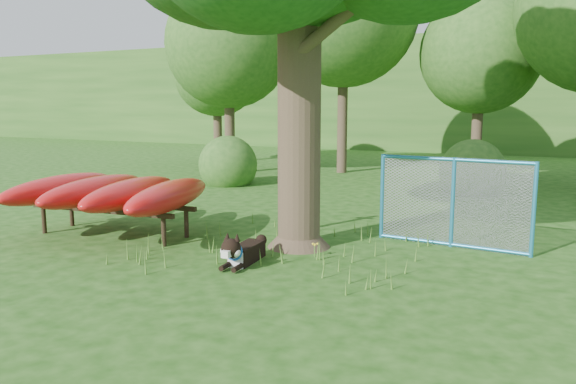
% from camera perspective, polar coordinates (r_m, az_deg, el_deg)
% --- Properties ---
extents(ground, '(80.00, 80.00, 0.00)m').
position_cam_1_polar(ground, '(8.57, -4.82, -7.64)').
color(ground, '#18440D').
rests_on(ground, ground).
extents(wooden_post, '(0.36, 0.13, 1.33)m').
position_cam_1_polar(wooden_post, '(10.76, 0.63, -0.36)').
color(wooden_post, '#65594C').
rests_on(wooden_post, ground).
extents(kayak_rack, '(3.82, 3.39, 1.08)m').
position_cam_1_polar(kayak_rack, '(10.93, -17.39, 0.01)').
color(kayak_rack, black).
rests_on(kayak_rack, ground).
extents(husky_dog, '(0.40, 1.29, 0.57)m').
position_cam_1_polar(husky_dog, '(8.66, -4.73, -6.08)').
color(husky_dog, black).
rests_on(husky_dog, ground).
extents(fence_section, '(2.64, 0.33, 2.58)m').
position_cam_1_polar(fence_section, '(9.98, 16.38, -1.04)').
color(fence_section, '#298BC3').
rests_on(fence_section, ground).
extents(wildflower_clump, '(0.11, 0.10, 0.23)m').
position_cam_1_polar(wildflower_clump, '(9.07, 2.73, -5.44)').
color(wildflower_clump, '#50812A').
rests_on(wildflower_clump, ground).
extents(bg_tree_a, '(4.40, 4.40, 6.70)m').
position_cam_1_polar(bg_tree_a, '(20.25, -6.08, 14.62)').
color(bg_tree_a, '#3E2F22').
rests_on(bg_tree_a, ground).
extents(bg_tree_b, '(5.20, 5.20, 8.22)m').
position_cam_1_polar(bg_tree_b, '(20.61, 5.70, 17.68)').
color(bg_tree_b, '#3E2F22').
rests_on(bg_tree_b, ground).
extents(bg_tree_c, '(4.00, 4.00, 6.12)m').
position_cam_1_polar(bg_tree_c, '(20.27, 18.99, 13.13)').
color(bg_tree_c, '#3E2F22').
rests_on(bg_tree_c, ground).
extents(bg_tree_f, '(3.60, 3.60, 5.55)m').
position_cam_1_polar(bg_tree_f, '(24.05, -7.26, 11.88)').
color(bg_tree_f, '#3E2F22').
rests_on(bg_tree_f, ground).
extents(shrub_left, '(1.80, 1.80, 1.80)m').
position_cam_1_polar(shrub_left, '(17.40, -6.09, 0.77)').
color(shrub_left, '#2B5A1D').
rests_on(shrub_left, ground).
extents(shrub_mid, '(1.80, 1.80, 1.80)m').
position_cam_1_polar(shrub_mid, '(16.35, 18.13, -0.14)').
color(shrub_mid, '#2B5A1D').
rests_on(shrub_mid, ground).
extents(wooded_hillside, '(80.00, 12.00, 6.00)m').
position_cam_1_polar(wooded_hillside, '(35.27, 19.76, 9.26)').
color(wooded_hillside, '#2B5A1D').
rests_on(wooded_hillside, ground).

